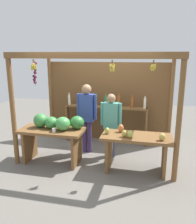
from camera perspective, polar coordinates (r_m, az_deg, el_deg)
The scene contains 7 objects.
ground_plane at distance 5.73m, azimuth 0.43°, elevation -9.96°, with size 12.00×12.00×0.00m, color slate.
market_stall at distance 5.76m, azimuth 1.39°, elevation 4.46°, with size 3.42×2.00×2.37m.
fruit_counter_left at distance 5.11m, azimuth -10.58°, elevation -4.42°, with size 1.41×0.66×1.07m.
fruit_counter_right at distance 4.74m, azimuth 9.26°, elevation -7.89°, with size 1.39×0.64×0.93m.
bottle_shelf_unit at distance 6.12m, azimuth 1.93°, elevation -0.33°, with size 2.20×0.22×1.35m.
vendor_man at distance 5.47m, azimuth -2.78°, elevation -0.05°, with size 0.48×0.22×1.66m.
vendor_woman at distance 5.26m, azimuth 3.20°, elevation -2.03°, with size 0.48×0.20×1.48m.
Camera 1 is at (1.13, -5.11, 2.33)m, focal length 37.11 mm.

